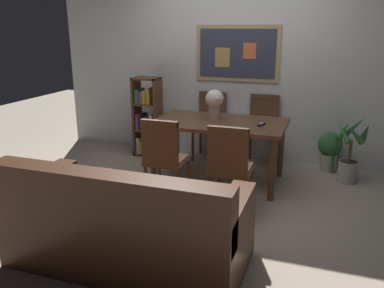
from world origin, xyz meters
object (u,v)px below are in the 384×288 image
at_px(dining_chair_far_right, 262,124).
at_px(tv_remote, 261,124).
at_px(bookshelf, 147,121).
at_px(flower_vase, 214,102).
at_px(leather_couch, 125,228).
at_px(dining_table, 219,129).
at_px(dining_chair_near_left, 164,154).
at_px(dining_chair_far_left, 210,120).
at_px(dining_chair_near_right, 230,163).
at_px(potted_ivy, 330,149).
at_px(potted_palm, 350,155).

xyz_separation_m(dining_chair_far_right, tv_remote, (0.12, -0.87, 0.20)).
xyz_separation_m(bookshelf, flower_vase, (1.14, -0.57, 0.43)).
bearing_deg(leather_couch, dining_table, 83.86).
bearing_deg(dining_chair_near_left, dining_chair_far_right, 66.35).
relative_size(dining_table, tv_remote, 9.40).
distance_m(dining_chair_far_left, dining_chair_far_right, 0.72).
bearing_deg(bookshelf, dining_chair_near_left, -58.99).
relative_size(dining_chair_near_right, flower_vase, 2.62).
distance_m(dining_chair_near_left, flower_vase, 1.00).
bearing_deg(potted_ivy, leather_couch, -118.01).
distance_m(dining_table, potted_palm, 1.57).
bearing_deg(bookshelf, tv_remote, -21.54).
bearing_deg(dining_chair_near_right, potted_palm, 49.60).
bearing_deg(potted_ivy, dining_chair_far_left, 179.09).
distance_m(leather_couch, flower_vase, 2.10).
relative_size(dining_table, bookshelf, 1.36).
distance_m(leather_couch, tv_remote, 2.06).
bearing_deg(bookshelf, dining_chair_far_left, 11.81).
distance_m(leather_couch, bookshelf, 2.76).
bearing_deg(bookshelf, dining_chair_near_right, -43.62).
height_order(potted_palm, flower_vase, flower_vase).
bearing_deg(tv_remote, potted_palm, 27.50).
height_order(dining_chair_near_left, dining_chair_near_right, same).
bearing_deg(potted_ivy, dining_chair_far_right, 177.63).
bearing_deg(dining_chair_far_right, tv_remote, -81.93).
relative_size(dining_chair_near_right, leather_couch, 0.51).
height_order(dining_chair_near_left, leather_couch, dining_chair_near_left).
xyz_separation_m(dining_chair_far_left, bookshelf, (-0.87, -0.18, -0.04)).
xyz_separation_m(dining_chair_near_right, bookshelf, (-1.56, 1.49, -0.04)).
height_order(dining_chair_near_right, bookshelf, bookshelf).
bearing_deg(flower_vase, dining_table, -41.74).
xyz_separation_m(dining_chair_far_left, potted_ivy, (1.59, -0.03, -0.26)).
relative_size(potted_palm, tv_remote, 4.90).
distance_m(dining_chair_near_right, potted_ivy, 1.89).
distance_m(dining_chair_far_right, dining_chair_near_left, 1.79).
bearing_deg(tv_remote, dining_chair_far_right, 98.07).
bearing_deg(dining_chair_far_left, dining_table, -66.97).
height_order(dining_table, dining_chair_far_right, dining_chair_far_right).
height_order(dining_chair_far_left, potted_palm, dining_chair_far_left).
xyz_separation_m(dining_table, potted_ivy, (1.24, 0.80, -0.36)).
distance_m(dining_chair_far_left, potted_ivy, 1.61).
xyz_separation_m(dining_chair_near_left, potted_palm, (1.81, 1.28, -0.21)).
height_order(dining_chair_far_right, dining_chair_near_left, same).
distance_m(dining_chair_far_right, flower_vase, 0.97).
bearing_deg(tv_remote, bookshelf, 158.46).
height_order(dining_table, leather_couch, leather_couch).
bearing_deg(dining_table, tv_remote, -4.08).
bearing_deg(dining_table, dining_chair_near_left, -113.54).
xyz_separation_m(dining_chair_far_right, flower_vase, (-0.45, -0.76, 0.40)).
xyz_separation_m(dining_chair_far_right, potted_palm, (1.09, -0.36, -0.21)).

